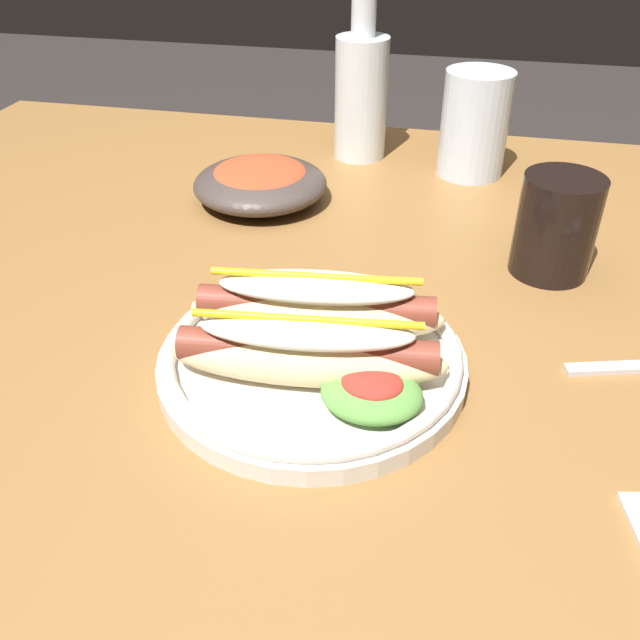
% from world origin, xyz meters
% --- Properties ---
extents(dining_table, '(1.21, 0.90, 0.74)m').
position_xyz_m(dining_table, '(0.00, 0.00, 0.64)').
color(dining_table, olive).
rests_on(dining_table, ground_plane).
extents(hot_dog_plate, '(0.25, 0.25, 0.08)m').
position_xyz_m(hot_dog_plate, '(0.04, -0.15, 0.77)').
color(hot_dog_plate, silver).
rests_on(hot_dog_plate, dining_table).
extents(soda_cup, '(0.08, 0.08, 0.10)m').
position_xyz_m(soda_cup, '(0.24, 0.06, 0.79)').
color(soda_cup, black).
rests_on(soda_cup, dining_table).
extents(water_cup, '(0.09, 0.09, 0.13)m').
position_xyz_m(water_cup, '(0.15, 0.30, 0.81)').
color(water_cup, silver).
rests_on(water_cup, dining_table).
extents(glass_bottle, '(0.07, 0.07, 0.22)m').
position_xyz_m(glass_bottle, '(0.00, 0.33, 0.83)').
color(glass_bottle, silver).
rests_on(glass_bottle, dining_table).
extents(side_bowl, '(0.16, 0.16, 0.05)m').
position_xyz_m(side_bowl, '(-0.09, 0.15, 0.76)').
color(side_bowl, '#423833').
rests_on(side_bowl, dining_table).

